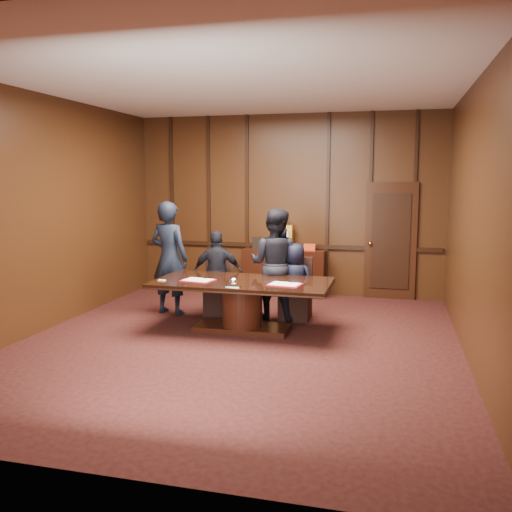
{
  "coord_description": "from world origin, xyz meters",
  "views": [
    {
      "loc": [
        2.04,
        -6.96,
        2.25
      ],
      "look_at": [
        -0.05,
        1.24,
        1.05
      ],
      "focal_mm": 38.0,
      "sensor_mm": 36.0,
      "label": 1
    }
  ],
  "objects": [
    {
      "name": "notepad",
      "position": [
        -1.26,
        0.34,
        0.77
      ],
      "size": [
        0.11,
        0.08,
        0.01
      ],
      "primitive_type": "cube",
      "rotation": [
        0.0,
        0.0,
        -0.15
      ],
      "color": "#EAD772",
      "rests_on": "conference_table"
    },
    {
      "name": "folder_right",
      "position": [
        0.57,
        0.47,
        0.77
      ],
      "size": [
        0.5,
        0.39,
        0.02
      ],
      "rotation": [
        0.0,
        0.0,
        -0.14
      ],
      "color": "#B51028",
      "rests_on": "conference_table"
    },
    {
      "name": "witness_right",
      "position": [
        0.21,
        1.46,
        0.9
      ],
      "size": [
        0.97,
        0.81,
        1.79
      ],
      "primitive_type": "imported",
      "rotation": [
        0.0,
        0.0,
        2.98
      ],
      "color": "black",
      "rests_on": "ground"
    },
    {
      "name": "chair_right",
      "position": [
        0.55,
        1.52,
        0.29
      ],
      "size": [
        0.48,
        0.48,
        0.99
      ],
      "rotation": [
        0.0,
        0.0,
        -0.01
      ],
      "color": "black",
      "rests_on": "ground"
    },
    {
      "name": "room",
      "position": [
        0.07,
        0.14,
        1.72
      ],
      "size": [
        7.0,
        7.04,
        3.5
      ],
      "color": "black",
      "rests_on": "ground"
    },
    {
      "name": "inkstand",
      "position": [
        -0.1,
        0.19,
        0.81
      ],
      "size": [
        0.2,
        0.14,
        0.12
      ],
      "color": "white",
      "rests_on": "conference_table"
    },
    {
      "name": "conference_table",
      "position": [
        -0.1,
        0.64,
        0.51
      ],
      "size": [
        2.62,
        1.32,
        0.76
      ],
      "color": "black",
      "rests_on": "ground"
    },
    {
      "name": "sideboard",
      "position": [
        0.0,
        3.26,
        0.49
      ],
      "size": [
        1.6,
        0.45,
        1.54
      ],
      "color": "black",
      "rests_on": "ground"
    },
    {
      "name": "witness_left",
      "position": [
        -1.57,
        1.34,
        0.95
      ],
      "size": [
        0.77,
        0.59,
        1.9
      ],
      "primitive_type": "imported",
      "rotation": [
        0.0,
        0.0,
        2.92
      ],
      "color": "black",
      "rests_on": "ground"
    },
    {
      "name": "signatory_right",
      "position": [
        0.55,
        1.44,
        0.63
      ],
      "size": [
        0.66,
        0.48,
        1.25
      ],
      "primitive_type": "imported",
      "rotation": [
        0.0,
        0.0,
        3.0
      ],
      "color": "black",
      "rests_on": "ground"
    },
    {
      "name": "chair_left",
      "position": [
        -0.76,
        1.52,
        0.29
      ],
      "size": [
        0.58,
        0.58,
        0.99
      ],
      "rotation": [
        0.0,
        0.0,
        0.23
      ],
      "color": "black",
      "rests_on": "ground"
    },
    {
      "name": "signatory_left",
      "position": [
        -0.75,
        1.44,
        0.71
      ],
      "size": [
        0.89,
        0.53,
        1.42
      ],
      "primitive_type": "imported",
      "rotation": [
        0.0,
        0.0,
        3.37
      ],
      "color": "black",
      "rests_on": "ground"
    },
    {
      "name": "folder_left",
      "position": [
        -0.74,
        0.47,
        0.77
      ],
      "size": [
        0.51,
        0.41,
        0.02
      ],
      "rotation": [
        0.0,
        0.0,
        -0.18
      ],
      "color": "#B51028",
      "rests_on": "conference_table"
    }
  ]
}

